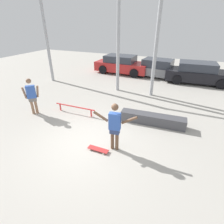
% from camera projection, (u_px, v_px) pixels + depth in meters
% --- Properties ---
extents(ground_plane, '(36.00, 36.00, 0.00)m').
position_uv_depth(ground_plane, '(90.00, 142.00, 6.44)').
color(ground_plane, '#B2ADA3').
extents(skateboarder, '(1.45, 0.29, 1.74)m').
position_uv_depth(skateboarder, '(115.00, 125.00, 5.67)').
color(skateboarder, brown).
rests_on(skateboarder, ground_plane).
extents(skateboard, '(0.75, 0.26, 0.08)m').
position_uv_depth(skateboard, '(98.00, 149.00, 6.00)').
color(skateboard, red).
rests_on(skateboard, ground_plane).
extents(grind_box, '(2.76, 0.63, 0.44)m').
position_uv_depth(grind_box, '(152.00, 119.00, 7.51)').
color(grind_box, '#47474C').
rests_on(grind_box, ground_plane).
extents(grind_rail, '(2.12, 0.10, 0.38)m').
position_uv_depth(grind_rail, '(75.00, 108.00, 8.33)').
color(grind_rail, red).
rests_on(grind_rail, ground_plane).
extents(canopy_support_left, '(5.40, 0.20, 6.40)m').
position_uv_depth(canopy_support_left, '(78.00, 23.00, 10.44)').
color(canopy_support_left, '#A5A8AD').
rests_on(canopy_support_left, ground_plane).
extents(canopy_support_right, '(5.40, 0.20, 6.40)m').
position_uv_depth(canopy_support_right, '(217.00, 24.00, 7.88)').
color(canopy_support_right, '#A5A8AD').
rests_on(canopy_support_right, ground_plane).
extents(parked_car_red, '(4.43, 2.10, 1.45)m').
position_uv_depth(parked_car_red, '(122.00, 65.00, 14.68)').
color(parked_car_red, red).
rests_on(parked_car_red, ground_plane).
extents(parked_car_grey, '(4.10, 2.15, 1.37)m').
position_uv_depth(parked_car_grey, '(159.00, 69.00, 13.64)').
color(parked_car_grey, slate).
rests_on(parked_car_grey, ground_plane).
extents(parked_car_black, '(4.52, 2.18, 1.44)m').
position_uv_depth(parked_car_black, '(198.00, 73.00, 12.36)').
color(parked_car_black, black).
rests_on(parked_car_black, ground_plane).
extents(bystander, '(0.59, 0.56, 1.73)m').
position_uv_depth(bystander, '(32.00, 95.00, 8.02)').
color(bystander, '#8C664C').
rests_on(bystander, ground_plane).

